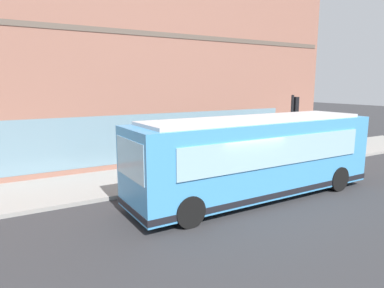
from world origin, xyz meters
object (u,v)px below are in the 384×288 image
at_px(city_bus_nearside, 256,157).
at_px(pedestrian_near_building_entrance, 259,140).
at_px(pedestrian_walking_along_curb, 311,141).
at_px(fire_hydrant, 228,160).
at_px(newspaper_vending_box, 280,149).
at_px(traffic_light_near_corner, 294,116).

bearing_deg(city_bus_nearside, pedestrian_near_building_entrance, -42.50).
bearing_deg(pedestrian_walking_along_curb, city_bus_nearside, 116.11).
bearing_deg(fire_hydrant, pedestrian_near_building_entrance, -70.40).
distance_m(fire_hydrant, newspaper_vending_box, 4.11).
relative_size(city_bus_nearside, pedestrian_walking_along_curb, 5.98).
bearing_deg(traffic_light_near_corner, fire_hydrant, 75.22).
xyz_separation_m(traffic_light_near_corner, pedestrian_walking_along_curb, (0.54, -2.02, -1.54)).
xyz_separation_m(city_bus_nearside, fire_hydrant, (3.80, -1.51, -1.04)).
distance_m(city_bus_nearside, traffic_light_near_corner, 5.84).
bearing_deg(traffic_light_near_corner, pedestrian_near_building_entrance, 15.18).
bearing_deg(newspaper_vending_box, traffic_light_near_corner, 156.70).
xyz_separation_m(fire_hydrant, pedestrian_walking_along_curb, (-0.37, -5.47, 0.61)).
bearing_deg(newspaper_vending_box, pedestrian_near_building_entrance, 66.78).
relative_size(fire_hydrant, pedestrian_walking_along_curb, 0.44).
height_order(city_bus_nearside, traffic_light_near_corner, traffic_light_near_corner).
bearing_deg(newspaper_vending_box, city_bus_nearside, 127.85).
xyz_separation_m(pedestrian_near_building_entrance, pedestrian_walking_along_curb, (-1.41, -2.55, -0.04)).
height_order(pedestrian_near_building_entrance, newspaper_vending_box, pedestrian_near_building_entrance).
bearing_deg(pedestrian_walking_along_curb, fire_hydrant, 86.10).
bearing_deg(pedestrian_walking_along_curb, newspaper_vending_box, 56.74).
height_order(traffic_light_near_corner, newspaper_vending_box, traffic_light_near_corner).
height_order(city_bus_nearside, fire_hydrant, city_bus_nearside).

